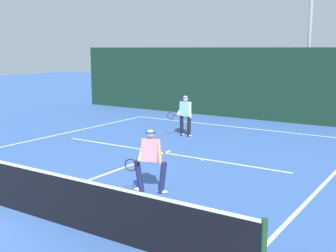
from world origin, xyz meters
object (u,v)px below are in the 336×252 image
player_far (185,114)px  light_pole (311,9)px  tennis_ball (103,144)px  tennis_ball_extra (202,160)px  player_near (150,158)px

player_far → light_pole: 8.62m
tennis_ball → light_pole: (4.47, 9.83, 5.23)m
tennis_ball → tennis_ball_extra: 4.14m
player_far → tennis_ball: player_far is taller
player_far → tennis_ball_extra: size_ratio=24.33×
player_near → player_far: size_ratio=0.97×
tennis_ball → light_pole: 12.00m
player_near → tennis_ball: 5.67m
player_near → tennis_ball_extra: bearing=-99.7°
player_far → light_pole: bearing=-105.6°
tennis_ball → player_near: bearing=-36.6°
player_near → light_pole: bearing=-106.0°
player_near → player_far: bearing=-82.1°
player_near → tennis_ball_extra: size_ratio=23.49×
tennis_ball_extra → tennis_ball: bearing=178.6°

